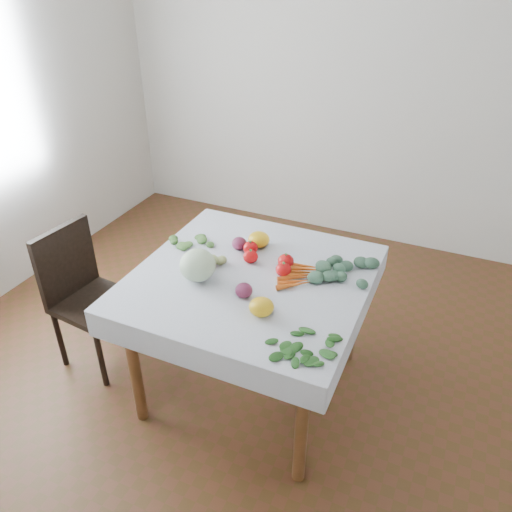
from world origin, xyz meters
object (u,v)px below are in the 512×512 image
at_px(heirloom_back, 259,239).
at_px(carrot_bunch, 301,275).
at_px(table, 251,292).
at_px(chair, 83,288).
at_px(cabbage, 198,265).

xyz_separation_m(heirloom_back, carrot_bunch, (0.31, -0.19, -0.03)).
xyz_separation_m(table, chair, (-0.99, -0.14, -0.17)).
bearing_deg(cabbage, table, 30.39).
distance_m(table, cabbage, 0.32).
distance_m(cabbage, heirloom_back, 0.43).
bearing_deg(cabbage, chair, -178.93).
bearing_deg(cabbage, carrot_bunch, 25.18).
bearing_deg(heirloom_back, chair, -155.13).
bearing_deg(chair, carrot_bunch, 10.55).
xyz_separation_m(cabbage, carrot_bunch, (0.45, 0.21, -0.06)).
height_order(table, chair, chair).
height_order(cabbage, carrot_bunch, cabbage).
height_order(chair, cabbage, cabbage).
height_order(chair, heirloom_back, chair).
height_order(chair, carrot_bunch, chair).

